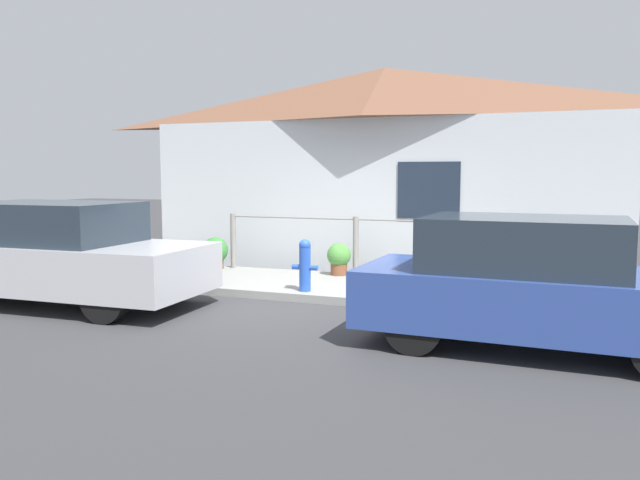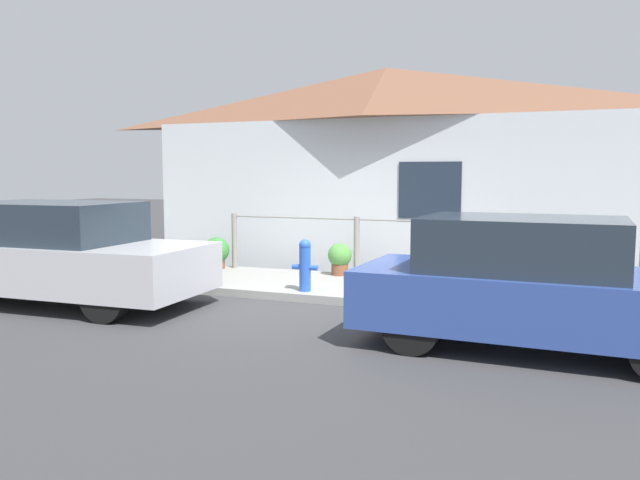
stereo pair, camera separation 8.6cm
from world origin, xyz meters
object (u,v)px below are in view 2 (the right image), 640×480
Objects in this scene: car_left at (59,254)px; car_right at (531,285)px; potted_plant_by_fence at (216,252)px; potted_plant_corner at (510,268)px; potted_plant_near_hydrant at (340,258)px; fire_hydrant at (305,264)px.

car_left is 1.14× the size of car_right.
potted_plant_corner reaches higher than potted_plant_by_fence.
car_right is at bearing -1.87° from car_left.
car_left reaches higher than potted_plant_near_hydrant.
car_left is 3.56m from fire_hydrant.
potted_plant_by_fence is (-5.68, 3.07, -0.27)m from car_right.
car_right reaches higher than potted_plant_by_fence.
fire_hydrant reaches higher than potted_plant_by_fence.
fire_hydrant is 1.41× the size of potted_plant_near_hydrant.
fire_hydrant is at bearing -31.50° from potted_plant_by_fence.
car_left reaches higher than fire_hydrant.
potted_plant_near_hydrant is at bearing 2.98° from potted_plant_by_fence.
potted_plant_by_fence is at bearing -177.02° from potted_plant_near_hydrant.
car_left reaches higher than potted_plant_by_fence.
fire_hydrant is at bearing -89.48° from potted_plant_near_hydrant.
car_right is (6.46, 0.00, -0.03)m from car_left.
potted_plant_near_hydrant is 0.95× the size of potted_plant_by_fence.
car_left is 6.68m from potted_plant_corner.
car_left is 7.76× the size of potted_plant_near_hydrant.
car_right is 6.82× the size of potted_plant_near_hydrant.
fire_hydrant is at bearing 24.78° from car_left.
car_right is at bearing -28.35° from potted_plant_by_fence.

